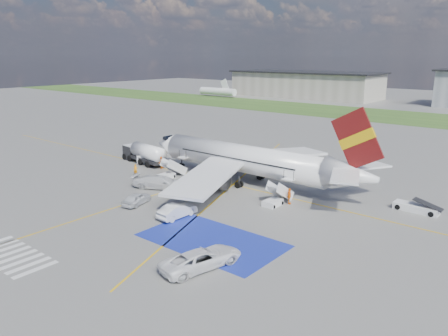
{
  "coord_description": "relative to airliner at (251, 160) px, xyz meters",
  "views": [
    {
      "loc": [
        35.96,
        -33.71,
        17.71
      ],
      "look_at": [
        1.68,
        7.98,
        3.5
      ],
      "focal_mm": 35.0,
      "sensor_mm": 36.0,
      "label": 1
    }
  ],
  "objects": [
    {
      "name": "ground",
      "position": [
        -1.51,
        -14.0,
        -3.39
      ],
      "size": [
        400.0,
        400.0,
        0.0
      ],
      "primitive_type": "plane",
      "color": "#60605E",
      "rests_on": "ground"
    },
    {
      "name": "grass_strip",
      "position": [
        -1.51,
        81.0,
        -3.39
      ],
      "size": [
        400.0,
        30.0,
        0.01
      ],
      "primitive_type": "cube",
      "color": "#2D4C1E",
      "rests_on": "ground"
    },
    {
      "name": "taxiway_line_main",
      "position": [
        -1.51,
        -2.0,
        -3.39
      ],
      "size": [
        120.0,
        0.2,
        0.01
      ],
      "primitive_type": "cube",
      "color": "gold",
      "rests_on": "ground"
    },
    {
      "name": "taxiway_line_cross",
      "position": [
        -6.51,
        -24.0,
        -3.39
      ],
      "size": [
        0.2,
        60.0,
        0.01
      ],
      "primitive_type": "cube",
      "color": "gold",
      "rests_on": "ground"
    },
    {
      "name": "taxiway_line_diag",
      "position": [
        -1.51,
        -2.0,
        -3.39
      ],
      "size": [
        20.71,
        56.45,
        0.01
      ],
      "primitive_type": "cube",
      "rotation": [
        0.0,
        0.0,
        0.35
      ],
      "color": "gold",
      "rests_on": "ground"
    },
    {
      "name": "staging_box",
      "position": [
        8.49,
        -18.0,
        -3.39
      ],
      "size": [
        14.0,
        8.0,
        0.01
      ],
      "primitive_type": "cube",
      "color": "navy",
      "rests_on": "ground"
    },
    {
      "name": "crosswalk",
      "position": [
        -3.31,
        -32.0,
        -3.39
      ],
      "size": [
        9.0,
        4.0,
        0.01
      ],
      "color": "silver",
      "rests_on": "ground"
    },
    {
      "name": "terminal_west",
      "position": [
        -56.51,
        116.0,
        1.61
      ],
      "size": [
        60.0,
        22.0,
        10.0
      ],
      "primitive_type": "cube",
      "color": "gray",
      "rests_on": "ground"
    },
    {
      "name": "airliner",
      "position": [
        0.0,
        0.0,
        0.0
      ],
      "size": [
        36.81,
        32.95,
        11.92
      ],
      "color": "silver",
      "rests_on": "ground"
    },
    {
      "name": "airstairs_fwd",
      "position": [
        -11.01,
        -5.3,
        -2.77
      ],
      "size": [
        1.9,
        5.2,
        3.6
      ],
      "color": "silver",
      "rests_on": "ground"
    },
    {
      "name": "airstairs_aft",
      "position": [
        7.49,
        -5.3,
        -2.77
      ],
      "size": [
        1.9,
        5.2,
        3.6
      ],
      "color": "silver",
      "rests_on": "ground"
    },
    {
      "name": "fuel_tanker",
      "position": [
        -20.5,
        -1.74,
        -1.99
      ],
      "size": [
        10.02,
        4.05,
        3.33
      ],
      "rotation": [
        0.0,
        0.0,
        -0.15
      ],
      "color": "black",
      "rests_on": "ground"
    },
    {
      "name": "gpu_cart",
      "position": [
        -20.09,
        -2.21,
        -2.67
      ],
      "size": [
        2.21,
        1.75,
        1.61
      ],
      "rotation": [
        0.0,
        0.0,
        0.31
      ],
      "color": "silver",
      "rests_on": "ground"
    },
    {
      "name": "belt_loader",
      "position": [
        21.47,
        3.12,
        -3.0
      ],
      "size": [
        5.31,
        2.05,
        1.58
      ],
      "rotation": [
        0.0,
        0.0,
        -0.01
      ],
      "color": "silver",
      "rests_on": "ground"
    },
    {
      "name": "car_silver_a",
      "position": [
        -5.4,
        -15.87,
        -2.66
      ],
      "size": [
        2.78,
        4.62,
        1.47
      ],
      "primitive_type": "imported",
      "rotation": [
        0.0,
        0.0,
        3.4
      ],
      "color": "silver",
      "rests_on": "ground"
    },
    {
      "name": "car_silver_b",
      "position": [
        1.46,
        -15.79,
        -2.6
      ],
      "size": [
        1.84,
        4.89,
        1.6
      ],
      "primitive_type": "imported",
      "rotation": [
        0.0,
        0.0,
        3.11
      ],
      "color": "silver",
      "rests_on": "ground"
    },
    {
      "name": "van_white_a",
      "position": [
        11.46,
        -22.72,
        -2.32
      ],
      "size": [
        3.82,
        6.14,
        2.14
      ],
      "primitive_type": "imported",
      "rotation": [
        0.0,
        0.0,
        2.92
      ],
      "color": "white",
      "rests_on": "ground"
    },
    {
      "name": "van_white_b",
      "position": [
        -7.85,
        -9.58,
        -2.22
      ],
      "size": [
        6.46,
        4.7,
        2.35
      ],
      "primitive_type": "imported",
      "rotation": [
        0.0,
        0.0,
        2.0
      ],
      "color": "silver",
      "rests_on": "ground"
    },
    {
      "name": "crew_fwd",
      "position": [
        -15.82,
        -7.44,
        -2.56
      ],
      "size": [
        0.72,
        0.62,
        1.66
      ],
      "primitive_type": "imported",
      "rotation": [
        0.0,
        0.0,
        0.46
      ],
      "color": "orange",
      "rests_on": "ground"
    },
    {
      "name": "crew_nose",
      "position": [
        -15.74,
        -2.41,
        -2.4
      ],
      "size": [
        0.96,
        1.11,
        1.98
      ],
      "primitive_type": "imported",
      "rotation": [
        0.0,
        0.0,
        -1.33
      ],
      "color": "orange",
      "rests_on": "ground"
    },
    {
      "name": "crew_aft",
      "position": [
        8.72,
        -3.98,
        -2.4
      ],
      "size": [
        1.0,
        1.25,
        1.98
      ],
      "primitive_type": "imported",
      "rotation": [
        0.0,
        0.0,
        2.09
      ],
      "color": "orange",
      "rests_on": "ground"
    }
  ]
}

